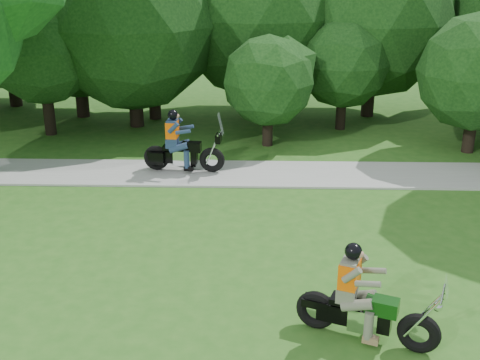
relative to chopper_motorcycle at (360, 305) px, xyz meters
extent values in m
plane|color=#2A601B|center=(-0.17, -0.02, -0.65)|extent=(100.00, 100.00, 0.00)
cube|color=#989893|center=(-0.17, 7.98, -0.62)|extent=(60.00, 2.20, 0.06)
cylinder|color=black|center=(-1.74, 15.04, 0.25)|extent=(0.53, 0.53, 1.80)
sphere|color=black|center=(-1.74, 15.04, 3.27)|extent=(6.50, 6.50, 6.50)
cylinder|color=black|center=(-6.25, 13.20, 0.21)|extent=(0.52, 0.52, 1.72)
sphere|color=black|center=(-6.25, 13.20, 3.12)|extent=(6.30, 6.30, 6.30)
cylinder|color=black|center=(-9.15, 12.01, 0.25)|extent=(0.40, 0.40, 1.80)
sphere|color=black|center=(-9.15, 12.01, 2.45)|extent=(3.99, 3.99, 3.99)
cylinder|color=black|center=(-5.74, 14.31, 0.25)|extent=(0.46, 0.46, 1.80)
sphere|color=black|center=(-5.74, 14.31, 2.84)|extent=(5.18, 5.18, 5.18)
cylinder|color=black|center=(-12.03, 16.25, 0.25)|extent=(0.52, 0.52, 1.80)
sphere|color=black|center=(-12.03, 16.25, 3.21)|extent=(6.31, 6.31, 6.31)
cylinder|color=black|center=(1.36, 12.99, 0.04)|extent=(0.36, 0.36, 1.37)
sphere|color=black|center=(1.36, 12.99, 1.79)|extent=(3.29, 3.29, 3.29)
cylinder|color=black|center=(5.20, 10.35, 0.04)|extent=(0.39, 0.39, 1.38)
sphere|color=black|center=(5.20, 10.35, 1.97)|extent=(3.81, 3.81, 3.81)
cylinder|color=black|center=(-1.37, 10.90, -0.04)|extent=(0.35, 0.35, 1.21)
sphere|color=black|center=(-1.37, 10.90, 1.56)|extent=(3.05, 3.05, 3.05)
cylinder|color=black|center=(-8.67, 14.56, 0.25)|extent=(0.50, 0.50, 1.80)
sphere|color=black|center=(-8.67, 14.56, 3.10)|extent=(5.99, 5.99, 5.99)
cylinder|color=black|center=(2.69, 14.97, 0.25)|extent=(0.50, 0.50, 1.80)
sphere|color=black|center=(2.69, 14.97, 3.10)|extent=(5.97, 5.97, 5.97)
torus|color=black|center=(-0.69, 0.27, -0.29)|extent=(0.74, 0.45, 0.71)
torus|color=black|center=(0.92, -0.36, -0.29)|extent=(0.74, 0.45, 0.71)
cube|color=black|center=(-0.08, 0.03, -0.24)|extent=(1.25, 0.68, 0.33)
cube|color=silver|center=(0.08, -0.03, -0.24)|extent=(0.58, 0.50, 0.41)
cube|color=black|center=(0.34, -0.13, 0.07)|extent=(0.60, 0.48, 0.26)
cube|color=black|center=(-0.21, 0.08, 0.03)|extent=(0.61, 0.50, 0.10)
cylinder|color=silver|center=(0.95, -0.38, 0.07)|extent=(0.53, 0.24, 0.84)
cylinder|color=silver|center=(1.18, -0.47, 0.50)|extent=(0.27, 0.62, 0.04)
cube|color=#5B5D4B|center=(-0.21, 0.08, 0.17)|extent=(0.43, 0.47, 0.24)
cube|color=#5B5D4B|center=(-0.19, 0.08, 0.53)|extent=(0.40, 0.49, 0.57)
cube|color=#FF5C05|center=(-0.19, 0.08, 0.55)|extent=(0.45, 0.54, 0.45)
sphere|color=black|center=(-0.16, 0.06, 0.96)|extent=(0.28, 0.28, 0.28)
torus|color=black|center=(-4.71, 8.16, -0.21)|extent=(0.77, 0.28, 0.76)
torus|color=black|center=(-3.04, 8.01, -0.21)|extent=(0.77, 0.28, 0.76)
cube|color=black|center=(-4.08, 8.11, -0.15)|extent=(1.22, 0.37, 0.35)
cube|color=silver|center=(-3.91, 8.09, -0.15)|extent=(0.55, 0.41, 0.43)
cube|color=black|center=(-3.64, 8.07, 0.17)|extent=(0.59, 0.37, 0.28)
cube|color=black|center=(-4.21, 8.12, 0.13)|extent=(0.59, 0.39, 0.11)
cylinder|color=silver|center=(-3.00, 8.01, 0.17)|extent=(0.43, 0.09, 0.97)
cylinder|color=silver|center=(-2.82, 7.99, 0.64)|extent=(0.10, 0.69, 0.04)
cube|color=black|center=(-4.68, 7.92, -0.15)|extent=(0.46, 0.17, 0.37)
cube|color=black|center=(-4.64, 8.40, -0.15)|extent=(0.46, 0.17, 0.37)
cube|color=#1C344A|center=(-4.21, 8.12, 0.28)|extent=(0.36, 0.44, 0.26)
cube|color=#1C344A|center=(-4.19, 8.12, 0.67)|extent=(0.32, 0.48, 0.61)
cube|color=#FF5C05|center=(-4.19, 8.12, 0.69)|extent=(0.36, 0.52, 0.48)
sphere|color=black|center=(-4.16, 8.11, 1.12)|extent=(0.30, 0.30, 0.30)
camera|label=1|loc=(-1.76, -8.67, 5.48)|focal=45.00mm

